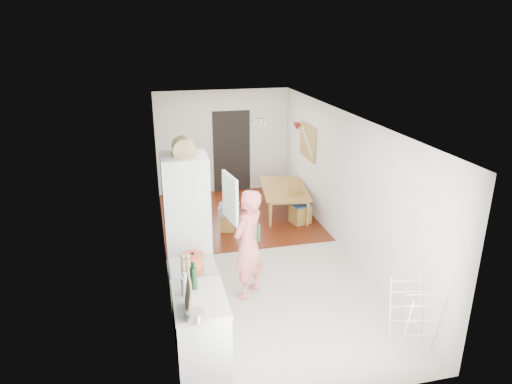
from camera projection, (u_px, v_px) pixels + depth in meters
name	position (u px, v px, depth m)	size (l,w,h in m)	color
room_shell	(257.00, 190.00, 7.79)	(3.20, 7.00, 2.50)	silver
floor	(257.00, 255.00, 8.22)	(3.20, 7.00, 0.01)	beige
wood_floor_overlay	(237.00, 216.00, 9.91)	(3.20, 3.30, 0.01)	#63230D
sage_wall_panel	(166.00, 207.00, 5.41)	(0.02, 3.00, 1.30)	slate
tile_splashback	(174.00, 282.00, 5.15)	(0.02, 1.90, 0.50)	black
doorway_recess	(232.00, 152.00, 11.10)	(0.90, 0.04, 2.00)	black
base_cabinet	(201.00, 332.00, 5.46)	(0.60, 0.90, 0.86)	silver
worktop	(200.00, 299.00, 5.30)	(0.62, 0.92, 0.06)	beige
range_cooker	(195.00, 297.00, 6.14)	(0.60, 0.60, 0.88)	silver
cooker_top	(193.00, 267.00, 5.98)	(0.60, 0.60, 0.04)	#B2B2B5
fridge_housing	(187.00, 224.00, 6.86)	(0.66, 0.66, 2.15)	silver
fridge_door	(230.00, 198.00, 6.56)	(0.56, 0.04, 0.70)	silver
fridge_interior	(207.00, 193.00, 6.77)	(0.02, 0.52, 0.66)	white
pinboard	(308.00, 142.00, 9.77)	(0.03, 0.90, 0.70)	tan
pinboard_frame	(307.00, 142.00, 9.77)	(0.01, 0.94, 0.74)	olive
wall_sconce	(297.00, 127.00, 10.29)	(0.18, 0.18, 0.16)	maroon
person	(248.00, 235.00, 6.68)	(0.73, 0.48, 2.00)	#E6736F
dining_table	(285.00, 202.00, 9.98)	(1.42, 0.79, 0.50)	olive
dining_chair	(300.00, 204.00, 9.42)	(0.35, 0.35, 0.84)	olive
stool	(228.00, 222.00, 9.13)	(0.28, 0.28, 0.37)	olive
grey_drape	(229.00, 209.00, 9.04)	(0.40, 0.40, 0.18)	gray
drying_rack	(413.00, 316.00, 5.74)	(0.45, 0.41, 0.88)	silver
bread_bin	(184.00, 149.00, 6.47)	(0.34, 0.32, 0.18)	tan
red_casserole	(193.00, 260.00, 5.94)	(0.30, 0.30, 0.17)	#CD4B29
steel_pan	(195.00, 316.00, 4.86)	(0.20, 0.20, 0.10)	#B2B2B5
held_bottle	(258.00, 233.00, 6.49)	(0.05, 0.05, 0.25)	#1C3F22
bottle_a	(194.00, 278.00, 5.40)	(0.07, 0.07, 0.28)	#1C3F22
bottle_b	(193.00, 277.00, 5.43)	(0.06, 0.06, 0.28)	#1C3F22
bottle_c	(185.00, 286.00, 5.28)	(0.10, 0.10, 0.23)	silver
pepper_mill_front	(183.00, 267.00, 5.71)	(0.06, 0.06, 0.23)	tan
pepper_mill_back	(188.00, 267.00, 5.72)	(0.06, 0.06, 0.23)	tan
chopping_boards	(188.00, 296.00, 4.95)	(0.04, 0.29, 0.39)	tan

